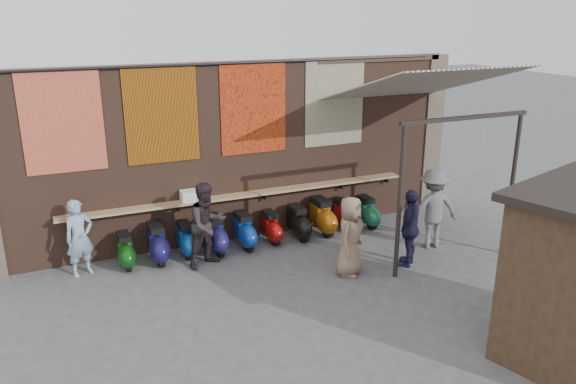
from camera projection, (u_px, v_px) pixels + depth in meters
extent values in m
plane|color=#474749|center=(286.00, 283.00, 10.88)|extent=(70.00, 70.00, 0.00)
cube|color=brown|center=(238.00, 152.00, 12.62)|extent=(10.00, 0.40, 4.00)
cube|color=#4C4238|center=(428.00, 133.00, 14.59)|extent=(0.50, 0.50, 4.00)
cube|color=#9E7A51|center=(245.00, 195.00, 12.57)|extent=(8.00, 0.32, 0.05)
cube|color=white|center=(195.00, 195.00, 12.06)|extent=(0.60, 0.30, 0.24)
cube|color=maroon|center=(63.00, 122.00, 10.75)|extent=(1.50, 0.02, 2.00)
cube|color=#CB660B|center=(162.00, 115.00, 11.47)|extent=(1.50, 0.02, 2.00)
cube|color=#B03E16|center=(254.00, 108.00, 12.23)|extent=(1.50, 0.02, 2.00)
cube|color=teal|center=(335.00, 103.00, 12.99)|extent=(1.50, 0.02, 2.00)
cylinder|color=black|center=(239.00, 63.00, 11.80)|extent=(9.50, 0.06, 0.06)
imported|color=#82A1BD|center=(80.00, 238.00, 11.03)|extent=(0.66, 0.54, 1.56)
imported|color=black|center=(207.00, 225.00, 11.39)|extent=(1.04, 0.93, 1.78)
imported|color=#191633|center=(410.00, 228.00, 11.43)|extent=(0.99, 0.92, 1.63)
imported|color=slate|center=(433.00, 208.00, 12.31)|extent=(1.28, 0.91, 1.80)
imported|color=#826553|center=(350.00, 236.00, 11.02)|extent=(0.93, 0.92, 1.62)
cube|color=gold|center=(537.00, 227.00, 8.71)|extent=(1.16, 0.39, 0.50)
cube|color=#473321|center=(529.00, 280.00, 9.00)|extent=(1.88, 0.66, 0.06)
cube|color=beige|center=(420.00, 84.00, 11.90)|extent=(3.20, 3.28, 0.97)
cube|color=#33261C|center=(381.00, 59.00, 13.16)|extent=(3.30, 0.08, 0.12)
cube|color=black|center=(466.00, 118.00, 10.74)|extent=(3.00, 0.08, 0.08)
cylinder|color=black|center=(400.00, 203.00, 10.68)|extent=(0.09, 0.09, 3.10)
cylinder|color=black|center=(512.00, 185.00, 11.74)|extent=(0.09, 0.09, 3.10)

